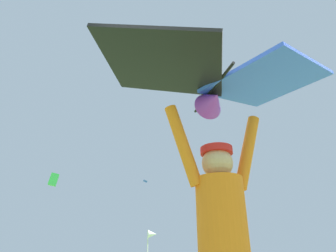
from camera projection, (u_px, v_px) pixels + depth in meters
name	position (u px, v px, depth m)	size (l,w,h in m)	color
kite_flyer_person	(224.00, 245.00, 1.86)	(0.81, 0.36, 1.92)	#424751
held_stunt_kite	(216.00, 79.00, 2.30)	(2.07, 1.14, 0.43)	black
distant_kite_magenta_low_left	(192.00, 41.00, 17.36)	(1.31, 1.34, 2.32)	#DB2393
distant_kite_blue_far_center	(145.00, 181.00, 35.28)	(0.68, 0.69, 0.27)	blue
distant_kite_green_mid_left	(54.00, 180.00, 25.80)	(0.90, 0.76, 1.19)	green
distant_kite_teal_overhead_distant	(191.00, 78.00, 28.53)	(0.84, 0.90, 0.49)	#19B2AD
marker_flag	(152.00, 237.00, 8.98)	(0.30, 0.24, 1.65)	silver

